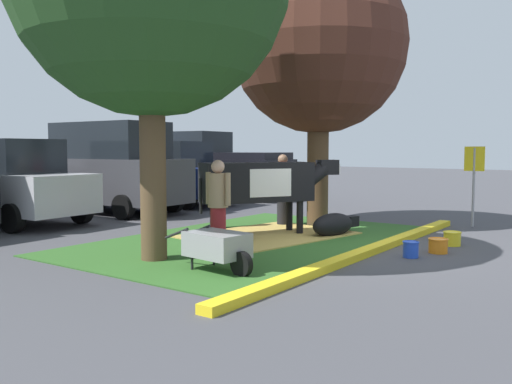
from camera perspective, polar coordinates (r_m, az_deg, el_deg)
ground_plane at (r=10.21m, az=10.77°, el=-5.66°), size 80.00×80.00×0.00m
grass_island at (r=10.77m, az=-0.23°, el=-5.00°), size 7.36×4.58×0.02m
curb_yellow at (r=9.55m, az=11.77°, el=-6.02°), size 8.56×0.24×0.12m
hay_bedding at (r=11.21m, az=1.25°, el=-4.53°), size 3.59×2.96×0.04m
shade_tree_right at (r=12.94m, az=6.60°, el=14.90°), size 4.02×4.02×6.16m
cow_holstein at (r=11.17m, az=0.61°, el=0.99°), size 2.85×1.99×1.56m
calf_lying at (r=11.31m, az=8.15°, el=-3.41°), size 1.33×0.71×0.48m
person_handler at (r=12.63m, az=2.81°, el=0.47°), size 0.34×0.53×1.67m
person_visitor_near at (r=9.10m, az=-3.99°, el=-1.34°), size 0.34×0.53×1.61m
person_visitor_far at (r=12.19m, az=-3.85°, el=-0.09°), size 0.49×0.34×1.52m
wheelbarrow at (r=8.00m, az=-4.00°, el=-5.62°), size 0.70×1.62×0.63m
parking_sign at (r=13.42m, az=21.86°, el=2.12°), size 0.07×0.44×1.85m
bucket_blue at (r=9.41m, az=15.89°, el=-5.75°), size 0.28×0.28×0.27m
bucket_orange at (r=9.94m, az=18.52°, el=-5.31°), size 0.34×0.34×0.25m
bucket_yellow at (r=10.77m, az=19.84°, el=-4.58°), size 0.33×0.33×0.26m
sedan_silver at (r=14.31m, az=-24.29°, el=0.91°), size 2.18×4.48×2.02m
suv_dark_grey at (r=15.86m, az=-14.98°, el=2.51°), size 2.28×4.68×2.52m
sedan_blue at (r=17.67m, az=-8.89°, el=1.88°), size 2.18×4.48×2.02m
pickup_truck_black at (r=20.03m, az=-4.10°, el=2.61°), size 2.41×5.49×2.42m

